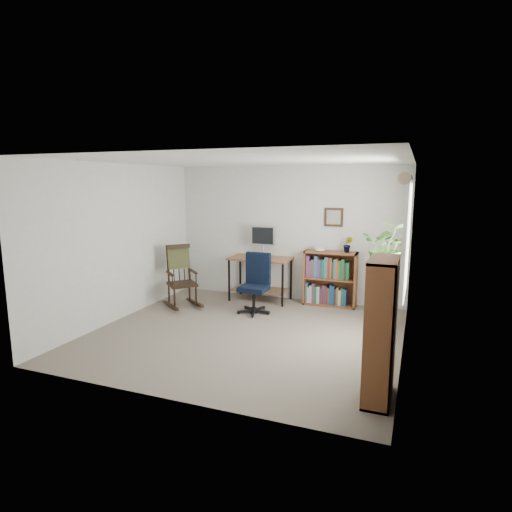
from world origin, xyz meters
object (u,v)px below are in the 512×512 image
at_px(rocking_chair, 182,276).
at_px(low_bookshelf, 330,279).
at_px(tall_bookshelf, 381,330).
at_px(office_chair, 254,284).
at_px(desk, 260,279).

relative_size(rocking_chair, low_bookshelf, 1.14).
xyz_separation_m(rocking_chair, tall_bookshelf, (3.45, -2.09, 0.17)).
relative_size(office_chair, tall_bookshelf, 0.70).
bearing_deg(rocking_chair, tall_bookshelf, -77.35).
height_order(office_chair, tall_bookshelf, tall_bookshelf).
height_order(rocking_chair, tall_bookshelf, tall_bookshelf).
distance_m(desk, low_bookshelf, 1.25).
bearing_deg(office_chair, low_bookshelf, 41.16).
height_order(desk, low_bookshelf, low_bookshelf).
xyz_separation_m(office_chair, rocking_chair, (-1.29, -0.07, 0.04)).
bearing_deg(tall_bookshelf, desk, 128.47).
relative_size(desk, low_bookshelf, 1.15).
bearing_deg(low_bookshelf, tall_bookshelf, -70.31).
height_order(low_bookshelf, tall_bookshelf, tall_bookshelf).
xyz_separation_m(rocking_chair, low_bookshelf, (2.36, 0.97, -0.06)).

